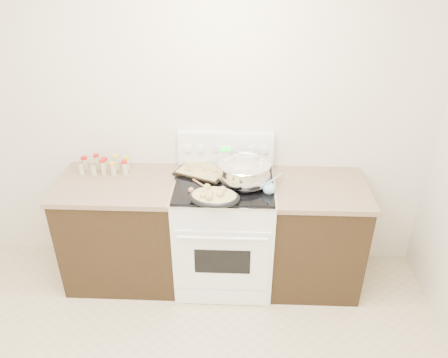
{
  "coord_description": "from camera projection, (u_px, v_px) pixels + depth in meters",
  "views": [
    {
      "loc": [
        0.47,
        -1.43,
        2.61
      ],
      "look_at": [
        0.35,
        1.37,
        1.0
      ],
      "focal_mm": 35.0,
      "sensor_mm": 36.0,
      "label": 1
    }
  ],
  "objects": [
    {
      "name": "kitchen_range",
      "position": [
        224.0,
        230.0,
        3.54
      ],
      "size": [
        0.78,
        0.73,
        1.22
      ],
      "color": "white",
      "rests_on": "ground"
    },
    {
      "name": "roasting_pan",
      "position": [
        214.0,
        196.0,
        3.04
      ],
      "size": [
        0.39,
        0.29,
        0.12
      ],
      "color": "black",
      "rests_on": "kitchen_range"
    },
    {
      "name": "wooden_spoon",
      "position": [
        195.0,
        188.0,
        3.21
      ],
      "size": [
        0.18,
        0.19,
        0.04
      ],
      "color": "#AC6F4E",
      "rests_on": "kitchen_range"
    },
    {
      "name": "counter_left",
      "position": [
        124.0,
        230.0,
        3.59
      ],
      "size": [
        0.93,
        0.67,
        0.92
      ],
      "color": "black",
      "rests_on": "ground"
    },
    {
      "name": "baking_sheet",
      "position": [
        202.0,
        171.0,
        3.43
      ],
      "size": [
        0.46,
        0.4,
        0.06
      ],
      "color": "black",
      "rests_on": "kitchen_range"
    },
    {
      "name": "counter_right",
      "position": [
        314.0,
        235.0,
        3.53
      ],
      "size": [
        0.73,
        0.67,
        0.92
      ],
      "color": "black",
      "rests_on": "ground"
    },
    {
      "name": "mixing_bowl",
      "position": [
        244.0,
        173.0,
        3.24
      ],
      "size": [
        0.47,
        0.47,
        0.23
      ],
      "color": "silver",
      "rests_on": "kitchen_range"
    },
    {
      "name": "spice_jars",
      "position": [
        105.0,
        165.0,
        3.47
      ],
      "size": [
        0.4,
        0.15,
        0.13
      ],
      "color": "#BFB28C",
      "rests_on": "counter_left"
    },
    {
      "name": "room_shell",
      "position": [
        120.0,
        195.0,
        1.71
      ],
      "size": [
        4.1,
        3.6,
        2.75
      ],
      "color": "beige",
      "rests_on": "ground"
    },
    {
      "name": "blue_ladle",
      "position": [
        269.0,
        187.0,
        3.17
      ],
      "size": [
        0.16,
        0.28,
        0.11
      ],
      "color": "#91C1D8",
      "rests_on": "kitchen_range"
    }
  ]
}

